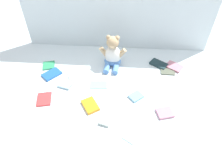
{
  "coord_description": "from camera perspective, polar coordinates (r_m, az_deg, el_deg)",
  "views": [
    {
      "loc": [
        0.07,
        -1.2,
        1.12
      ],
      "look_at": [
        -0.0,
        -0.1,
        0.1
      ],
      "focal_mm": 33.16,
      "sensor_mm": 36.0,
      "label": 1
    }
  ],
  "objects": [
    {
      "name": "book_case_13",
      "position": [
        1.54,
        -18.2,
        -6.47
      ],
      "size": [
        0.12,
        0.14,
        0.01
      ],
      "primitive_type": "cube",
      "rotation": [
        0.0,
        0.0,
        3.35
      ],
      "color": "#DA393A",
      "rests_on": "ground_plane"
    },
    {
      "name": "book_case_12",
      "position": [
        1.67,
        -10.13,
        0.21
      ],
      "size": [
        0.14,
        0.13,
        0.01
      ],
      "primitive_type": "cube",
      "rotation": [
        0.0,
        0.0,
        5.12
      ],
      "color": "white",
      "rests_on": "ground_plane"
    },
    {
      "name": "backdrop_drape",
      "position": [
        1.77,
        1.39,
        17.96
      ],
      "size": [
        1.61,
        0.03,
        0.76
      ],
      "primitive_type": "cube",
      "color": "silver",
      "rests_on": "ground_plane"
    },
    {
      "name": "book_case_5",
      "position": [
        1.6,
        -12.58,
        -2.55
      ],
      "size": [
        0.12,
        0.12,
        0.02
      ],
      "primitive_type": "cube",
      "rotation": [
        0.0,
        0.0,
        6.02
      ],
      "color": "#8DB5CC",
      "rests_on": "ground_plane"
    },
    {
      "name": "book_case_0",
      "position": [
        1.31,
        5.57,
        -16.18
      ],
      "size": [
        0.13,
        0.14,
        0.01
      ],
      "primitive_type": "cube",
      "rotation": [
        0.0,
        0.0,
        2.58
      ],
      "color": "#8AB5CB",
      "rests_on": "ground_plane"
    },
    {
      "name": "book_case_8",
      "position": [
        1.35,
        -1.73,
        -12.32
      ],
      "size": [
        0.09,
        0.11,
        0.02
      ],
      "primitive_type": "cube",
      "rotation": [
        0.0,
        0.0,
        6.03
      ],
      "color": "#93A4A0",
      "rests_on": "ground_plane"
    },
    {
      "name": "book_case_1",
      "position": [
        1.78,
        12.75,
        2.83
      ],
      "size": [
        0.16,
        0.15,
        0.02
      ],
      "primitive_type": "cube",
      "rotation": [
        0.0,
        0.0,
        4.11
      ],
      "color": "#182C30",
      "rests_on": "ground_plane"
    },
    {
      "name": "book_case_10",
      "position": [
        1.43,
        -6.01,
        -8.47
      ],
      "size": [
        0.14,
        0.16,
        0.02
      ],
      "primitive_type": "cube",
      "rotation": [
        0.0,
        0.0,
        3.71
      ],
      "color": "orange",
      "rests_on": "ground_plane"
    },
    {
      "name": "book_case_11",
      "position": [
        1.79,
        16.72,
        2.08
      ],
      "size": [
        0.16,
        0.15,
        0.02
      ],
      "primitive_type": "cube",
      "rotation": [
        0.0,
        0.0,
        4.13
      ],
      "color": "#B77183",
      "rests_on": "ground_plane"
    },
    {
      "name": "book_case_3",
      "position": [
        1.73,
        15.09,
        0.78
      ],
      "size": [
        0.11,
        0.08,
        0.01
      ],
      "primitive_type": "cube",
      "rotation": [
        0.0,
        0.0,
        1.54
      ],
      "color": "#525847",
      "rests_on": "ground_plane"
    },
    {
      "name": "book_case_6",
      "position": [
        1.49,
        6.63,
        -6.03
      ],
      "size": [
        0.12,
        0.12,
        0.02
      ],
      "primitive_type": "cube",
      "rotation": [
        0.0,
        0.0,
        2.26
      ],
      "color": "#73AFD2",
      "rests_on": "ground_plane"
    },
    {
      "name": "teddy_bear",
      "position": [
        1.69,
        0.17,
        5.53
      ],
      "size": [
        0.23,
        0.2,
        0.27
      ],
      "rotation": [
        0.0,
        0.0,
        -0.06
      ],
      "color": "white",
      "rests_on": "ground_plane"
    },
    {
      "name": "book_case_2",
      "position": [
        1.43,
        14.38,
        -10.22
      ],
      "size": [
        0.12,
        0.11,
        0.02
      ],
      "primitive_type": "cube",
      "rotation": [
        0.0,
        0.0,
        1.85
      ],
      "color": "#BD7793",
      "rests_on": "ground_plane"
    },
    {
      "name": "book_case_4",
      "position": [
        1.57,
        -3.72,
        -2.83
      ],
      "size": [
        0.14,
        0.09,
        0.01
      ],
      "primitive_type": "cube",
      "rotation": [
        0.0,
        0.0,
        4.79
      ],
      "color": "#7FB3DC",
      "rests_on": "ground_plane"
    },
    {
      "name": "book_case_9",
      "position": [
        1.8,
        -17.02,
        2.42
      ],
      "size": [
        0.12,
        0.12,
        0.01
      ],
      "primitive_type": "cube",
      "rotation": [
        0.0,
        0.0,
        3.4
      ],
      "color": "#2C8F59",
      "rests_on": "ground_plane"
    },
    {
      "name": "book_case_7",
      "position": [
        1.71,
        -16.29,
        0.1
      ],
      "size": [
        0.16,
        0.17,
        0.02
      ],
      "primitive_type": "cube",
      "rotation": [
        0.0,
        0.0,
        5.55
      ],
      "color": "#1F57A8",
      "rests_on": "ground_plane"
    },
    {
      "name": "ground_plane",
      "position": [
        1.64,
        0.42,
        -0.23
      ],
      "size": [
        3.2,
        3.2,
        0.0
      ],
      "primitive_type": "plane",
      "color": "silver"
    }
  ]
}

